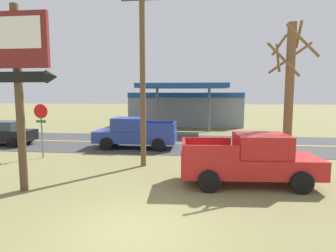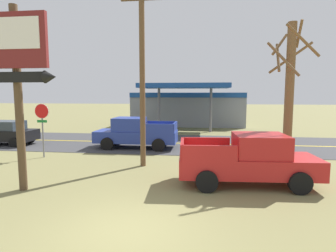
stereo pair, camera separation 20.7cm
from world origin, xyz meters
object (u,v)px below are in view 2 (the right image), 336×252
object	(u,v)px
motel_sign	(16,65)
pickup_blue_on_road	(135,133)
stop_sign	(42,121)
bare_tree	(289,91)
pickup_red_parked_on_lawn	(249,160)
utility_pole	(142,64)
gas_station	(188,108)
car_black_near_lane	(5,133)

from	to	relation	value
motel_sign	pickup_blue_on_road	bearing A→B (deg)	76.65
stop_sign	pickup_blue_on_road	world-z (taller)	stop_sign
stop_sign	bare_tree	xyz separation A→B (m)	(12.58, -0.70, 1.58)
stop_sign	pickup_blue_on_road	bearing A→B (deg)	37.68
pickup_red_parked_on_lawn	utility_pole	bearing A→B (deg)	153.58
gas_station	pickup_red_parked_on_lawn	bearing A→B (deg)	-80.28
bare_tree	pickup_blue_on_road	xyz separation A→B (m)	(-8.23, 4.05, -2.64)
bare_tree	car_black_near_lane	bearing A→B (deg)	166.89
utility_pole	pickup_blue_on_road	size ratio (longest dim) A/B	1.75
utility_pole	car_black_near_lane	xyz separation A→B (m)	(-10.64, 4.45, -4.05)
gas_station	car_black_near_lane	bearing A→B (deg)	-129.40
gas_station	pickup_blue_on_road	xyz separation A→B (m)	(-2.55, -14.25, -0.98)
motel_sign	utility_pole	world-z (taller)	utility_pole
stop_sign	pickup_blue_on_road	xyz separation A→B (m)	(4.34, 3.35, -1.06)
motel_sign	stop_sign	bearing A→B (deg)	113.96
pickup_red_parked_on_lawn	bare_tree	bearing A→B (deg)	52.43
motel_sign	pickup_red_parked_on_lawn	bearing A→B (deg)	12.37
pickup_blue_on_road	car_black_near_lane	xyz separation A→B (m)	(-9.16, 0.00, -0.13)
motel_sign	utility_pole	distance (m)	5.42
stop_sign	bare_tree	bearing A→B (deg)	-3.17
bare_tree	pickup_red_parked_on_lawn	distance (m)	4.32
motel_sign	car_black_near_lane	world-z (taller)	motel_sign
gas_station	pickup_red_parked_on_lawn	distance (m)	21.34
gas_station	stop_sign	bearing A→B (deg)	-111.37
pickup_red_parked_on_lawn	pickup_blue_on_road	size ratio (longest dim) A/B	1.02
stop_sign	bare_tree	distance (m)	12.69
gas_station	car_black_near_lane	world-z (taller)	gas_station
motel_sign	gas_station	world-z (taller)	motel_sign
bare_tree	car_black_near_lane	distance (m)	18.07
utility_pole	pickup_blue_on_road	distance (m)	6.11
stop_sign	utility_pole	bearing A→B (deg)	-10.62
pickup_red_parked_on_lawn	pickup_blue_on_road	xyz separation A→B (m)	(-6.15, 6.76, 0.00)
gas_station	car_black_near_lane	xyz separation A→B (m)	(-11.70, -14.25, -1.11)
gas_station	pickup_blue_on_road	distance (m)	14.51
pickup_blue_on_road	bare_tree	bearing A→B (deg)	-26.19
utility_pole	gas_station	distance (m)	18.95
gas_station	pickup_red_parked_on_lawn	size ratio (longest dim) A/B	2.26
utility_pole	pickup_blue_on_road	world-z (taller)	utility_pole
pickup_red_parked_on_lawn	car_black_near_lane	distance (m)	16.73
car_black_near_lane	gas_station	bearing A→B (deg)	50.60
gas_station	car_black_near_lane	size ratio (longest dim) A/B	2.86
motel_sign	utility_pole	xyz separation A→B (m)	(3.52, 4.11, 0.41)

